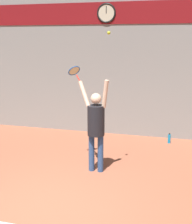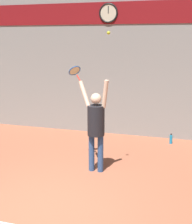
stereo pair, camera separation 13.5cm
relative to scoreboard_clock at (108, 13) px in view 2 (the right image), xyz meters
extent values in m
plane|color=#9E563D|center=(0.05, -4.81, -3.65)|extent=(18.00, 18.00, 0.00)
cube|color=gray|center=(0.05, 0.08, -1.15)|extent=(18.00, 0.10, 5.00)
cube|color=maroon|center=(0.05, 0.02, 0.00)|extent=(7.54, 0.02, 0.62)
cylinder|color=beige|center=(0.00, 0.00, 0.00)|extent=(0.52, 0.02, 0.52)
torus|color=black|center=(0.00, 0.00, 0.00)|extent=(0.57, 0.05, 0.57)
cube|color=black|center=(0.00, -0.01, 0.09)|extent=(0.02, 0.01, 0.21)
cylinder|color=#2D4C7F|center=(0.37, -2.88, -3.23)|extent=(0.13, 0.13, 0.85)
cylinder|color=#2D4C7F|center=(0.58, -2.88, -3.23)|extent=(0.13, 0.13, 0.85)
cylinder|color=black|center=(0.47, -2.88, -2.47)|extent=(0.38, 0.38, 0.67)
sphere|color=beige|center=(0.47, -2.88, -1.98)|extent=(0.23, 0.23, 0.23)
cylinder|color=beige|center=(0.68, -2.91, -1.87)|extent=(0.21, 0.19, 0.61)
cylinder|color=beige|center=(0.18, -2.77, -1.91)|extent=(0.37, 0.32, 0.56)
cylinder|color=red|center=(-0.01, -2.62, -1.59)|extent=(0.15, 0.13, 0.15)
torus|color=#1E51A5|center=(-0.14, -2.51, -1.44)|extent=(0.35, 0.36, 0.24)
cylinder|color=beige|center=(-0.14, -2.51, -1.44)|extent=(0.29, 0.30, 0.19)
sphere|color=#CCDB2D|center=(0.77, -3.01, -0.62)|extent=(0.07, 0.07, 0.07)
cylinder|color=#198CCC|center=(1.99, -0.45, -3.52)|extent=(0.08, 0.08, 0.25)
cylinder|color=black|center=(1.99, -0.45, -3.38)|extent=(0.04, 0.04, 0.04)
camera|label=1|loc=(2.21, -9.22, -0.73)|focal=50.00mm
camera|label=2|loc=(2.33, -9.19, -0.73)|focal=50.00mm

